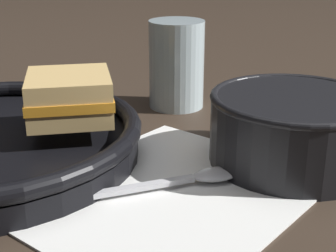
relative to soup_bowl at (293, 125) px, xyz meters
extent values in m
plane|color=#382B21|center=(-0.10, 0.03, -0.04)|extent=(4.00, 4.00, 0.00)
cube|color=white|center=(-0.14, 0.03, -0.04)|extent=(0.30, 0.27, 0.00)
cylinder|color=black|center=(0.00, 0.00, -0.01)|extent=(0.16, 0.16, 0.07)
cylinder|color=#C14C19|center=(0.00, 0.00, 0.02)|extent=(0.15, 0.15, 0.01)
torus|color=black|center=(0.00, 0.00, 0.03)|extent=(0.17, 0.17, 0.01)
cube|color=silver|center=(-0.16, 0.04, -0.03)|extent=(0.10, 0.04, 0.01)
ellipsoid|color=silver|center=(-0.09, 0.02, -0.03)|extent=(0.05, 0.04, 0.01)
cube|color=#DBB26B|center=(-0.16, 0.16, 0.01)|extent=(0.12, 0.12, 0.02)
cube|color=orange|center=(-0.16, 0.16, 0.02)|extent=(0.12, 0.12, 0.01)
cube|color=#DBB26B|center=(-0.16, 0.16, 0.04)|extent=(0.12, 0.12, 0.02)
cylinder|color=silver|center=(0.03, 0.22, 0.02)|extent=(0.07, 0.07, 0.12)
camera|label=1|loc=(-0.41, -0.29, 0.18)|focal=55.00mm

